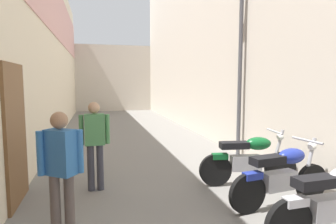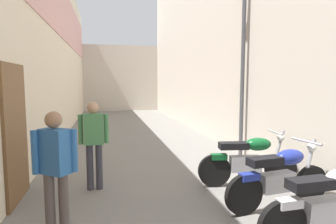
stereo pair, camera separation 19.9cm
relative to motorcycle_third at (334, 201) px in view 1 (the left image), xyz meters
The scene contains 10 objects.
ground_plane 4.83m from the motorcycle_third, 108.41° to the left, with size 36.03×36.03×0.00m, color slate.
building_left 8.14m from the motorcycle_third, 122.65° to the left, with size 0.45×20.03×6.10m.
building_right 7.45m from the motorcycle_third, 80.13° to the left, with size 0.45×20.03×7.69m.
building_far_end 17.72m from the motorcycle_third, 94.93° to the left, with size 7.91×2.00×4.33m, color beige.
motorcycle_third is the anchor object (origin of this frame).
motorcycle_fourth 0.98m from the motorcycle_third, 90.00° to the left, with size 1.84×0.58×1.04m.
motorcycle_fifth 1.95m from the motorcycle_third, 90.00° to the left, with size 1.84×0.58×1.04m.
pedestrian_mid_alley 3.27m from the motorcycle_third, 165.69° to the left, with size 0.52×0.36×1.57m.
pedestrian_further_down 3.67m from the motorcycle_third, 139.22° to the left, with size 0.52×0.22×1.57m.
street_lamp 4.51m from the motorcycle_third, 79.67° to the left, with size 0.79×0.18×4.70m.
Camera 1 is at (-1.21, 0.77, 1.91)m, focal length 30.53 mm.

